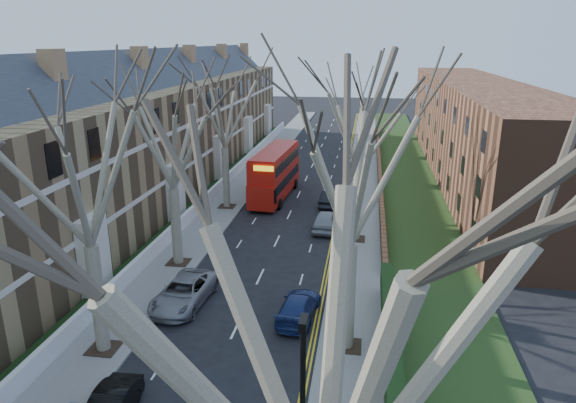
% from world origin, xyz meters
% --- Properties ---
extents(pavement_left, '(3.00, 102.00, 0.12)m').
position_xyz_m(pavement_left, '(-6.00, 39.00, 0.06)').
color(pavement_left, slate).
rests_on(pavement_left, ground).
extents(pavement_right, '(3.00, 102.00, 0.12)m').
position_xyz_m(pavement_right, '(6.00, 39.00, 0.06)').
color(pavement_right, slate).
rests_on(pavement_right, ground).
extents(terrace_left, '(9.70, 78.00, 13.60)m').
position_xyz_m(terrace_left, '(-13.65, 31.00, 5.53)').
color(terrace_left, olive).
rests_on(terrace_left, ground).
extents(flats_right, '(13.97, 54.00, 10.00)m').
position_xyz_m(flats_right, '(17.46, 43.00, 4.98)').
color(flats_right, brown).
rests_on(flats_right, ground).
extents(front_wall_left, '(0.30, 78.00, 1.00)m').
position_xyz_m(front_wall_left, '(-7.65, 31.00, 0.62)').
color(front_wall_left, white).
rests_on(front_wall_left, ground).
extents(grass_verge_right, '(6.00, 102.00, 0.06)m').
position_xyz_m(grass_verge_right, '(10.50, 39.00, 0.15)').
color(grass_verge_right, '#253D16').
rests_on(grass_verge_right, ground).
extents(tree_left_mid, '(10.50, 10.50, 14.71)m').
position_xyz_m(tree_left_mid, '(-5.70, 6.00, 9.56)').
color(tree_left_mid, '#756854').
rests_on(tree_left_mid, ground).
extents(tree_left_far, '(10.15, 10.15, 14.22)m').
position_xyz_m(tree_left_far, '(-5.70, 16.00, 9.24)').
color(tree_left_far, '#756854').
rests_on(tree_left_far, ground).
extents(tree_left_dist, '(10.50, 10.50, 14.71)m').
position_xyz_m(tree_left_dist, '(-5.70, 28.00, 9.56)').
color(tree_left_dist, '#756854').
rests_on(tree_left_dist, ground).
extents(tree_right_near, '(10.85, 10.85, 15.20)m').
position_xyz_m(tree_right_near, '(5.70, -6.00, 9.86)').
color(tree_right_near, '#756854').
rests_on(tree_right_near, ground).
extents(tree_right_mid, '(10.50, 10.50, 14.71)m').
position_xyz_m(tree_right_mid, '(5.70, 8.00, 9.56)').
color(tree_right_mid, '#756854').
rests_on(tree_right_mid, ground).
extents(tree_right_far, '(10.15, 10.15, 14.22)m').
position_xyz_m(tree_right_far, '(5.70, 22.00, 9.24)').
color(tree_right_far, '#756854').
rests_on(tree_right_far, ground).
extents(double_decker_bus, '(3.21, 10.76, 4.46)m').
position_xyz_m(double_decker_bus, '(-2.05, 31.74, 2.19)').
color(double_decker_bus, '#A7140B').
rests_on(double_decker_bus, ground).
extents(car_left_far, '(2.86, 5.47, 1.47)m').
position_xyz_m(car_left_far, '(-3.45, 10.94, 0.73)').
color(car_left_far, gray).
rests_on(car_left_far, ground).
extents(car_right_near, '(2.19, 4.58, 1.29)m').
position_xyz_m(car_right_near, '(3.03, 10.46, 0.64)').
color(car_right_near, navy).
rests_on(car_right_near, ground).
extents(car_right_mid, '(2.09, 4.55, 1.51)m').
position_xyz_m(car_right_mid, '(3.35, 23.99, 0.76)').
color(car_right_mid, gray).
rests_on(car_right_mid, ground).
extents(car_right_far, '(1.97, 4.57, 1.46)m').
position_xyz_m(car_right_far, '(3.34, 29.92, 0.73)').
color(car_right_far, black).
rests_on(car_right_far, ground).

